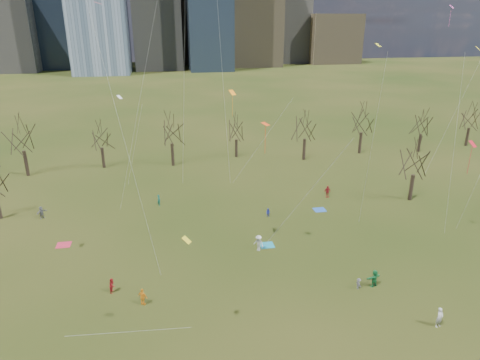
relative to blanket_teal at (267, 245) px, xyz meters
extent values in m
plane|color=black|center=(-2.55, -8.75, -0.01)|extent=(500.00, 500.00, 0.00)
cube|color=#384C66|center=(-62.55, 211.25, 32.48)|extent=(25.00, 25.00, 65.00)
cube|color=slate|center=(67.45, 221.25, 28.98)|extent=(22.00, 22.00, 58.00)
cube|color=#726347|center=(2.45, 231.25, 23.98)|extent=(30.00, 30.00, 48.00)
cube|color=slate|center=(-87.55, 201.25, 17.98)|extent=(35.00, 30.00, 36.00)
cube|color=#726347|center=(92.45, 216.25, 13.98)|extent=(30.00, 28.00, 28.00)
cylinder|color=black|center=(-33.55, 30.25, 2.12)|extent=(0.55, 0.55, 4.28)
cylinder|color=black|center=(-21.55, 32.25, 1.79)|extent=(0.52, 0.52, 3.60)
cylinder|color=black|center=(-9.55, 31.25, 2.01)|extent=(0.54, 0.54, 4.05)
cylinder|color=black|center=(2.45, 34.25, 1.67)|extent=(0.51, 0.51, 3.38)
cylinder|color=black|center=(14.45, 30.25, 1.97)|extent=(0.54, 0.54, 3.96)
cylinder|color=black|center=(26.45, 32.25, 2.05)|extent=(0.54, 0.54, 4.14)
cylinder|color=black|center=(38.45, 31.25, 1.74)|extent=(0.52, 0.52, 3.51)
cylinder|color=black|center=(50.45, 33.25, 1.85)|extent=(0.53, 0.53, 3.74)
cylinder|color=black|center=(23.45, 9.25, 1.90)|extent=(0.53, 0.53, 3.83)
cube|color=teal|center=(0.00, 0.00, 0.00)|extent=(1.60, 1.50, 0.03)
cube|color=#2555AF|center=(9.44, 8.25, 0.00)|extent=(1.60, 1.50, 0.03)
cube|color=#BE263F|center=(-23.03, 4.29, 0.00)|extent=(1.60, 1.50, 0.03)
imported|color=silver|center=(10.91, -16.15, 0.90)|extent=(0.77, 0.62, 1.82)
imported|color=maroon|center=(-16.58, -6.12, 0.73)|extent=(0.71, 0.83, 1.48)
imported|color=#5A5A5E|center=(6.61, -9.87, 0.55)|extent=(0.52, 0.78, 1.14)
imported|color=#FF9E1C|center=(-13.68, -8.65, 0.82)|extent=(1.04, 0.90, 1.68)
imported|color=#1C7E3F|center=(8.28, -9.74, 0.87)|extent=(1.73, 1.01, 1.78)
imported|color=#2631A7|center=(1.94, 7.32, 0.59)|extent=(0.74, 0.74, 1.22)
imported|color=silver|center=(-1.21, -0.96, 0.92)|extent=(1.35, 1.35, 1.88)
imported|color=maroon|center=(12.07, 12.29, 0.88)|extent=(1.07, 0.48, 1.79)
imported|color=slate|center=(-27.20, 12.37, 0.80)|extent=(1.37, 1.43, 1.62)
imported|color=#17685B|center=(-12.11, 13.72, 0.80)|extent=(0.55, 0.68, 1.63)
plane|color=#FF4B15|center=(-1.16, -2.79, 14.89)|extent=(1.14, 1.14, 0.22)
cylinder|color=silver|center=(1.93, -5.99, 8.14)|extent=(6.20, 6.42, 13.51)
cylinder|color=#FF4B15|center=(-1.16, -2.79, 13.29)|extent=(0.04, 0.04, 2.70)
plane|color=#FEF428|center=(11.72, 1.16, 21.84)|extent=(0.83, 0.80, 0.36)
cylinder|color=silver|center=(9.69, -3.62, 11.61)|extent=(4.09, 9.59, 20.46)
plane|color=red|center=(22.15, -2.57, 11.65)|extent=(1.15, 1.04, 0.62)
cylinder|color=silver|center=(21.69, -4.40, 6.52)|extent=(0.94, 3.68, 10.27)
cylinder|color=red|center=(22.15, -2.57, 9.79)|extent=(0.04, 0.04, 3.15)
plane|color=#F95B73|center=(-17.01, 10.03, 26.03)|extent=(1.06, 1.08, 0.26)
cylinder|color=silver|center=(-13.85, 6.31, 13.71)|extent=(6.34, 7.47, 24.65)
cylinder|color=silver|center=(-2.83, 14.46, 17.77)|extent=(2.64, 4.94, 32.77)
cylinder|color=silver|center=(-7.96, 15.17, 14.39)|extent=(1.13, 6.54, 26.00)
plane|color=orange|center=(-1.08, 17.09, 14.84)|extent=(1.35, 1.26, 0.66)
cylinder|color=silver|center=(2.39, 14.09, 8.11)|extent=(6.96, 6.02, 13.47)
cylinder|color=orange|center=(-1.08, 17.09, 13.02)|extent=(0.04, 0.04, 3.00)
plane|color=yellow|center=(-9.73, -14.22, 9.21)|extent=(0.84, 0.89, 0.42)
cylinder|color=silver|center=(-13.11, -18.76, 5.30)|extent=(6.78, 9.11, 7.84)
plane|color=#E654B0|center=(29.55, 15.37, 26.07)|extent=(0.93, 0.88, 0.46)
cylinder|color=silver|center=(32.56, 13.79, 13.73)|extent=(6.04, 3.19, 24.69)
cylinder|color=#E654B0|center=(29.55, 15.37, 24.64)|extent=(0.04, 0.04, 2.40)
plane|color=white|center=(-16.57, 19.32, 14.31)|extent=(1.02, 1.03, 0.46)
cylinder|color=silver|center=(-14.94, 16.18, 7.85)|extent=(3.28, 6.31, 12.94)
plane|color=yellow|center=(20.06, -3.39, 21.61)|extent=(1.15, 1.16, 0.57)
cylinder|color=silver|center=(18.06, -5.06, 11.50)|extent=(4.03, 3.37, 20.23)
cylinder|color=silver|center=(-14.02, -8.65, 15.89)|extent=(4.09, 4.70, 29.02)
camera|label=1|loc=(-10.91, -42.14, 24.22)|focal=32.00mm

